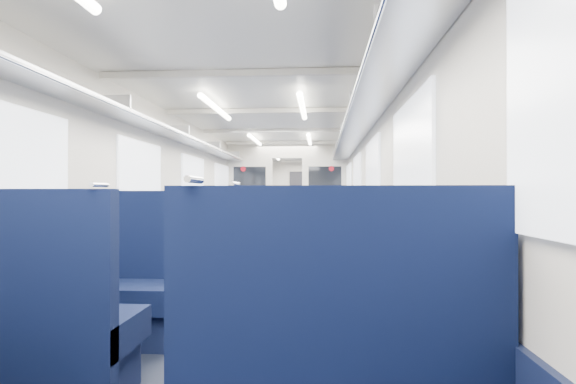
{
  "coord_description": "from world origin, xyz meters",
  "views": [
    {
      "loc": [
        0.78,
        -8.37,
        1.16
      ],
      "look_at": [
        -0.05,
        3.41,
        1.22
      ],
      "focal_mm": 29.06,
      "sensor_mm": 36.0,
      "label": 1
    }
  ],
  "objects_px": {
    "seat_16": "(240,233)",
    "bulkhead": "(287,191)",
    "seat_18": "(249,229)",
    "seat_22": "(266,221)",
    "seat_9": "(326,273)",
    "seat_20": "(261,223)",
    "seat_15": "(324,239)",
    "seat_21": "(323,223)",
    "seat_19": "(323,229)",
    "seat_5": "(330,348)",
    "end_door": "(300,198)",
    "seat_12": "(215,246)",
    "seat_6": "(119,292)",
    "seat_11": "(325,258)",
    "seat_10": "(195,255)",
    "seat_8": "(161,272)",
    "seat_14": "(229,239)",
    "seat_7": "(327,298)",
    "seat_23": "(322,221)",
    "seat_13": "(324,246)",
    "seat_17": "(323,234)",
    "seat_4": "(31,335)"
  },
  "relations": [
    {
      "from": "seat_10",
      "to": "bulkhead",
      "type": "bearing_deg",
      "value": 80.42
    },
    {
      "from": "seat_10",
      "to": "seat_15",
      "type": "relative_size",
      "value": 1.0
    },
    {
      "from": "seat_19",
      "to": "seat_14",
      "type": "bearing_deg",
      "value": -125.58
    },
    {
      "from": "end_door",
      "to": "seat_4",
      "type": "relative_size",
      "value": 1.64
    },
    {
      "from": "seat_12",
      "to": "seat_21",
      "type": "relative_size",
      "value": 1.0
    },
    {
      "from": "seat_6",
      "to": "seat_20",
      "type": "xyz_separation_m",
      "value": [
        0.0,
        8.9,
        0.0
      ]
    },
    {
      "from": "seat_13",
      "to": "seat_21",
      "type": "height_order",
      "value": "same"
    },
    {
      "from": "seat_6",
      "to": "seat_11",
      "type": "xyz_separation_m",
      "value": [
        1.66,
        2.14,
        0.0
      ]
    },
    {
      "from": "end_door",
      "to": "seat_19",
      "type": "height_order",
      "value": "end_door"
    },
    {
      "from": "seat_18",
      "to": "seat_22",
      "type": "relative_size",
      "value": 1.0
    },
    {
      "from": "seat_18",
      "to": "seat_22",
      "type": "xyz_separation_m",
      "value": [
        0.0,
        3.34,
        0.0
      ]
    },
    {
      "from": "seat_7",
      "to": "seat_23",
      "type": "height_order",
      "value": "same"
    },
    {
      "from": "seat_5",
      "to": "seat_19",
      "type": "relative_size",
      "value": 1.0
    },
    {
      "from": "end_door",
      "to": "seat_11",
      "type": "height_order",
      "value": "end_door"
    },
    {
      "from": "seat_22",
      "to": "seat_23",
      "type": "bearing_deg",
      "value": -5.18
    },
    {
      "from": "end_door",
      "to": "seat_12",
      "type": "distance_m",
      "value": 10.37
    },
    {
      "from": "seat_14",
      "to": "seat_15",
      "type": "height_order",
      "value": "same"
    },
    {
      "from": "seat_11",
      "to": "bulkhead",
      "type": "bearing_deg",
      "value": 99.33
    },
    {
      "from": "seat_15",
      "to": "seat_21",
      "type": "height_order",
      "value": "same"
    },
    {
      "from": "seat_10",
      "to": "seat_16",
      "type": "bearing_deg",
      "value": 90.0
    },
    {
      "from": "end_door",
      "to": "seat_16",
      "type": "distance_m",
      "value": 8.18
    },
    {
      "from": "seat_7",
      "to": "seat_14",
      "type": "distance_m",
      "value": 4.83
    },
    {
      "from": "seat_13",
      "to": "seat_22",
      "type": "bearing_deg",
      "value": 104.0
    },
    {
      "from": "bulkhead",
      "to": "seat_11",
      "type": "bearing_deg",
      "value": -80.67
    },
    {
      "from": "bulkhead",
      "to": "seat_19",
      "type": "distance_m",
      "value": 1.26
    },
    {
      "from": "seat_13",
      "to": "seat_18",
      "type": "xyz_separation_m",
      "value": [
        -1.66,
        3.31,
        0.0
      ]
    },
    {
      "from": "seat_9",
      "to": "seat_16",
      "type": "bearing_deg",
      "value": 110.14
    },
    {
      "from": "seat_13",
      "to": "seat_20",
      "type": "distance_m",
      "value": 5.67
    },
    {
      "from": "seat_8",
      "to": "seat_14",
      "type": "height_order",
      "value": "same"
    },
    {
      "from": "seat_6",
      "to": "seat_16",
      "type": "xyz_separation_m",
      "value": [
        0.0,
        5.58,
        0.0
      ]
    },
    {
      "from": "seat_17",
      "to": "seat_23",
      "type": "xyz_separation_m",
      "value": [
        0.0,
        4.38,
        0.0
      ]
    },
    {
      "from": "seat_14",
      "to": "end_door",
      "type": "bearing_deg",
      "value": 84.87
    },
    {
      "from": "seat_15",
      "to": "seat_19",
      "type": "xyz_separation_m",
      "value": [
        0.0,
        2.2,
        0.0
      ]
    },
    {
      "from": "seat_21",
      "to": "seat_7",
      "type": "bearing_deg",
      "value": -90.0
    },
    {
      "from": "end_door",
      "to": "seat_9",
      "type": "bearing_deg",
      "value": -86.24
    },
    {
      "from": "seat_18",
      "to": "seat_21",
      "type": "relative_size",
      "value": 1.0
    },
    {
      "from": "seat_6",
      "to": "seat_18",
      "type": "bearing_deg",
      "value": 90.0
    },
    {
      "from": "seat_11",
      "to": "seat_19",
      "type": "bearing_deg",
      "value": 90.0
    },
    {
      "from": "seat_10",
      "to": "seat_11",
      "type": "bearing_deg",
      "value": -4.58
    },
    {
      "from": "seat_11",
      "to": "seat_16",
      "type": "bearing_deg",
      "value": 115.73
    },
    {
      "from": "seat_16",
      "to": "bulkhead",
      "type": "bearing_deg",
      "value": 62.66
    },
    {
      "from": "seat_6",
      "to": "seat_18",
      "type": "distance_m",
      "value": 6.79
    },
    {
      "from": "seat_6",
      "to": "seat_14",
      "type": "relative_size",
      "value": 1.0
    },
    {
      "from": "seat_8",
      "to": "seat_9",
      "type": "bearing_deg",
      "value": 2.32
    },
    {
      "from": "end_door",
      "to": "seat_21",
      "type": "height_order",
      "value": "end_door"
    },
    {
      "from": "seat_8",
      "to": "seat_15",
      "type": "height_order",
      "value": "same"
    },
    {
      "from": "seat_9",
      "to": "seat_20",
      "type": "height_order",
      "value": "same"
    },
    {
      "from": "end_door",
      "to": "seat_18",
      "type": "distance_m",
      "value": 6.98
    },
    {
      "from": "seat_10",
      "to": "seat_21",
      "type": "height_order",
      "value": "same"
    },
    {
      "from": "seat_7",
      "to": "seat_15",
      "type": "height_order",
      "value": "same"
    }
  ]
}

